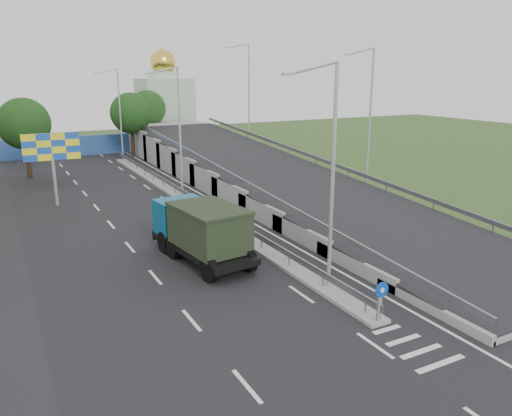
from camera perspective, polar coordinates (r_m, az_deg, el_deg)
ground at (r=19.73m, az=18.12°, el=-15.26°), size 160.00×160.00×0.00m
road_surface at (r=34.36m, az=-10.19°, el=-1.56°), size 26.00×90.00×0.04m
median at (r=38.91m, az=-7.82°, el=0.66°), size 1.00×44.00×0.20m
overpass_ramp at (r=41.63m, az=1.85°, el=4.08°), size 10.00×50.00×3.50m
median_guardrail at (r=38.76m, az=-7.85°, el=1.59°), size 0.09×44.00×0.71m
sign_bollard at (r=20.61m, az=14.00°, el=-10.32°), size 0.64×0.23×1.67m
lamp_post_near at (r=22.05m, az=8.41°, el=4.72°), size 2.74×0.18×10.08m
lamp_post_mid at (r=39.82m, az=-8.98°, el=9.30°), size 2.74×0.18×10.08m
lamp_post_far at (r=59.03m, az=-15.48°, el=10.80°), size 2.74×0.18×10.08m
blue_wall at (r=64.64m, az=-19.95°, el=6.66°), size 30.00×0.50×2.40m
church at (r=75.14m, az=-10.38°, el=11.53°), size 7.00×7.00×13.80m
billboard at (r=40.04m, az=-22.32°, el=6.05°), size 4.00×0.24×5.50m
tree_left_mid at (r=51.75m, az=-24.99°, el=8.70°), size 4.80×4.80×7.60m
tree_median_far at (r=61.45m, az=-14.12°, el=10.45°), size 4.80×4.80×7.60m
tree_ramp_far at (r=69.22m, az=-12.30°, el=11.03°), size 4.80×4.80×7.60m
dump_truck at (r=26.63m, az=-6.32°, el=-2.40°), size 3.49×7.46×3.17m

